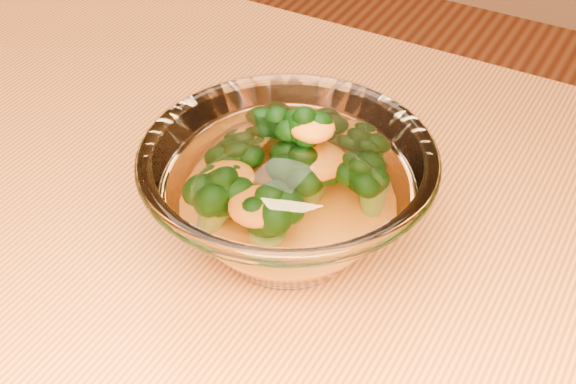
% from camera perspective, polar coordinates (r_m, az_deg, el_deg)
% --- Properties ---
extents(table, '(1.20, 0.80, 0.75)m').
position_cam_1_polar(table, '(0.69, -4.99, -11.50)').
color(table, '#DB8641').
rests_on(table, ground).
extents(glass_bowl, '(0.22, 0.22, 0.10)m').
position_cam_1_polar(glass_bowl, '(0.60, 0.00, -0.35)').
color(glass_bowl, white).
rests_on(glass_bowl, table).
extents(cheese_sauce, '(0.11, 0.11, 0.03)m').
position_cam_1_polar(cheese_sauce, '(0.61, 0.00, -1.82)').
color(cheese_sauce, orange).
rests_on(cheese_sauce, glass_bowl).
extents(broccoli_heap, '(0.13, 0.15, 0.08)m').
position_cam_1_polar(broccoli_heap, '(0.60, 0.02, 1.58)').
color(broccoli_heap, black).
rests_on(broccoli_heap, cheese_sauce).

